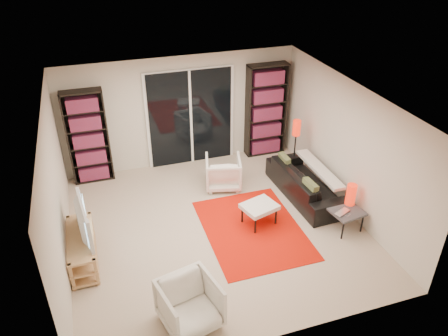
{
  "coord_description": "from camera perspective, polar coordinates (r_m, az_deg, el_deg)",
  "views": [
    {
      "loc": [
        -1.79,
        -5.95,
        4.87
      ],
      "look_at": [
        0.25,
        0.3,
        1.0
      ],
      "focal_mm": 35.0,
      "sensor_mm": 36.0,
      "label": 1
    }
  ],
  "objects": [
    {
      "name": "wall_right",
      "position": [
        8.2,
        15.82,
        2.67
      ],
      "size": [
        0.02,
        5.0,
        2.4
      ],
      "primitive_type": "cube",
      "color": "beige",
      "rests_on": "ground"
    },
    {
      "name": "armchair_front",
      "position": [
        6.12,
        -4.48,
        -17.36
      ],
      "size": [
        0.89,
        0.9,
        0.69
      ],
      "primitive_type": "imported",
      "rotation": [
        0.0,
        0.0,
        0.23
      ],
      "color": "white",
      "rests_on": "floor"
    },
    {
      "name": "tv_stand",
      "position": [
        7.38,
        -18.01,
        -9.95
      ],
      "size": [
        0.41,
        1.27,
        0.5
      ],
      "color": "#E5B97A",
      "rests_on": "floor"
    },
    {
      "name": "table_lamp",
      "position": [
        7.97,
        16.25,
        -3.34
      ],
      "size": [
        0.17,
        0.17,
        0.39
      ],
      "primitive_type": "cylinder",
      "color": "red",
      "rests_on": "side_table"
    },
    {
      "name": "floor_lamp",
      "position": [
        9.15,
        9.39,
        4.4
      ],
      "size": [
        0.18,
        0.18,
        1.21
      ],
      "color": "black",
      "rests_on": "floor"
    },
    {
      "name": "ottoman",
      "position": [
        7.79,
        4.65,
        -5.15
      ],
      "size": [
        0.7,
        0.62,
        0.4
      ],
      "color": "white",
      "rests_on": "floor"
    },
    {
      "name": "bookshelf_left",
      "position": [
        9.15,
        -17.34,
        3.84
      ],
      "size": [
        0.8,
        0.3,
        1.95
      ],
      "color": "black",
      "rests_on": "ground"
    },
    {
      "name": "side_table",
      "position": [
        7.92,
        15.6,
        -5.52
      ],
      "size": [
        0.62,
        0.62,
        0.4
      ],
      "color": "#414145",
      "rests_on": "floor"
    },
    {
      "name": "wall_left",
      "position": [
        7.02,
        -21.07,
        -3.3
      ],
      "size": [
        0.02,
        5.0,
        2.4
      ],
      "primitive_type": "cube",
      "color": "beige",
      "rests_on": "ground"
    },
    {
      "name": "bookshelf_right",
      "position": [
        9.84,
        5.53,
        7.5
      ],
      "size": [
        0.9,
        0.3,
        2.1
      ],
      "color": "black",
      "rests_on": "ground"
    },
    {
      "name": "laptop",
      "position": [
        7.78,
        15.45,
        -5.74
      ],
      "size": [
        0.36,
        0.3,
        0.02
      ],
      "primitive_type": "imported",
      "rotation": [
        0.0,
        0.0,
        0.4
      ],
      "color": "silver",
      "rests_on": "side_table"
    },
    {
      "name": "sliding_door",
      "position": [
        9.45,
        -4.39,
        6.56
      ],
      "size": [
        1.92,
        0.08,
        2.16
      ],
      "color": "white",
      "rests_on": "ground"
    },
    {
      "name": "tv",
      "position": [
        7.06,
        -18.53,
        -6.63
      ],
      "size": [
        0.24,
        1.03,
        0.59
      ],
      "primitive_type": "imported",
      "rotation": [
        0.0,
        0.0,
        1.68
      ],
      "color": "black",
      "rests_on": "tv_stand"
    },
    {
      "name": "rug",
      "position": [
        7.83,
        3.74,
        -7.96
      ],
      "size": [
        1.66,
        2.24,
        0.01
      ],
      "primitive_type": "cube",
      "rotation": [
        0.0,
        0.0,
        -0.0
      ],
      "color": "red",
      "rests_on": "floor"
    },
    {
      "name": "wall_front",
      "position": [
        5.34,
        6.96,
        -13.18
      ],
      "size": [
        5.0,
        0.02,
        2.4
      ],
      "primitive_type": "cube",
      "color": "beige",
      "rests_on": "ground"
    },
    {
      "name": "ceiling",
      "position": [
        6.68,
        -1.26,
        8.8
      ],
      "size": [
        5.0,
        5.0,
        0.02
      ],
      "primitive_type": "cube",
      "color": "white",
      "rests_on": "wall_back"
    },
    {
      "name": "sofa",
      "position": [
        8.68,
        10.61,
        -1.92
      ],
      "size": [
        0.87,
        2.03,
        0.58
      ],
      "primitive_type": "imported",
      "rotation": [
        0.0,
        0.0,
        1.61
      ],
      "color": "black",
      "rests_on": "floor"
    },
    {
      "name": "armchair_back",
      "position": [
        8.81,
        -0.12,
        -0.55
      ],
      "size": [
        0.85,
        0.87,
        0.65
      ],
      "primitive_type": "imported",
      "rotation": [
        0.0,
        0.0,
        2.88
      ],
      "color": "white",
      "rests_on": "floor"
    },
    {
      "name": "wall_back",
      "position": [
        9.38,
        -5.67,
        7.31
      ],
      "size": [
        5.0,
        0.02,
        2.4
      ],
      "primitive_type": "cube",
      "color": "beige",
      "rests_on": "ground"
    },
    {
      "name": "floor",
      "position": [
        7.89,
        -1.06,
        -7.61
      ],
      "size": [
        5.0,
        5.0,
        0.0
      ],
      "primitive_type": "plane",
      "color": "#C9B298",
      "rests_on": "ground"
    }
  ]
}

